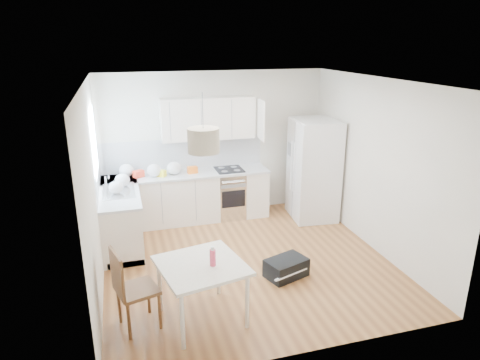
{
  "coord_description": "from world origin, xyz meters",
  "views": [
    {
      "loc": [
        -1.71,
        -5.57,
        3.23
      ],
      "look_at": [
        0.01,
        0.4,
        1.18
      ],
      "focal_mm": 32.0,
      "sensor_mm": 36.0,
      "label": 1
    }
  ],
  "objects_px": {
    "dining_table": "(201,270)",
    "dining_chair": "(138,288)",
    "gym_bag": "(286,268)",
    "refrigerator": "(314,169)"
  },
  "relations": [
    {
      "from": "dining_table",
      "to": "gym_bag",
      "type": "xyz_separation_m",
      "value": [
        1.34,
        0.64,
        -0.53
      ]
    },
    {
      "from": "dining_chair",
      "to": "gym_bag",
      "type": "xyz_separation_m",
      "value": [
        2.08,
        0.56,
        -0.38
      ]
    },
    {
      "from": "dining_table",
      "to": "dining_chair",
      "type": "distance_m",
      "value": 0.76
    },
    {
      "from": "refrigerator",
      "to": "dining_table",
      "type": "relative_size",
      "value": 1.67
    },
    {
      "from": "dining_table",
      "to": "dining_chair",
      "type": "xyz_separation_m",
      "value": [
        -0.74,
        0.08,
        -0.15
      ]
    },
    {
      "from": "dining_table",
      "to": "gym_bag",
      "type": "distance_m",
      "value": 1.58
    },
    {
      "from": "refrigerator",
      "to": "dining_chair",
      "type": "xyz_separation_m",
      "value": [
        -3.38,
        -2.49,
        -0.42
      ]
    },
    {
      "from": "dining_table",
      "to": "refrigerator",
      "type": "bearing_deg",
      "value": 32.49
    },
    {
      "from": "gym_bag",
      "to": "refrigerator",
      "type": "bearing_deg",
      "value": 37.0
    },
    {
      "from": "refrigerator",
      "to": "gym_bag",
      "type": "xyz_separation_m",
      "value": [
        -1.3,
        -1.93,
        -0.8
      ]
    }
  ]
}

